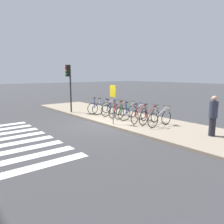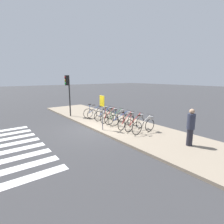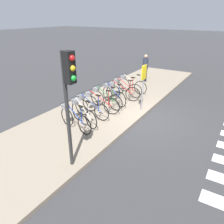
{
  "view_description": "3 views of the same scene",
  "coord_description": "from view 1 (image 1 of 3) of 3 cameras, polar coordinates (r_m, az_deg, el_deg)",
  "views": [
    {
      "loc": [
        9.12,
        -6.63,
        2.62
      ],
      "look_at": [
        0.45,
        0.33,
        0.72
      ],
      "focal_mm": 35.0,
      "sensor_mm": 36.0,
      "label": 1
    },
    {
      "loc": [
        8.69,
        -5.14,
        3.13
      ],
      "look_at": [
        0.1,
        1.36,
        0.96
      ],
      "focal_mm": 28.0,
      "sensor_mm": 36.0,
      "label": 2
    },
    {
      "loc": [
        -7.69,
        -3.27,
        3.99
      ],
      "look_at": [
        -1.28,
        0.68,
        0.63
      ],
      "focal_mm": 35.0,
      "sensor_mm": 36.0,
      "label": 3
    }
  ],
  "objects": [
    {
      "name": "parked_bicycle_3",
      "position": [
        13.02,
        1.87,
        0.67
      ],
      "size": [
        0.52,
        1.69,
        1.05
      ],
      "color": "black",
      "rests_on": "sidewalk"
    },
    {
      "name": "sidewalk",
      "position": [
        12.72,
        4.05,
        -1.93
      ],
      "size": [
        17.45,
        3.7,
        0.12
      ],
      "color": "gray",
      "rests_on": "ground_plane"
    },
    {
      "name": "parked_bicycle_6",
      "position": [
        11.68,
        7.44,
        -0.45
      ],
      "size": [
        0.58,
        1.67,
        1.05
      ],
      "color": "black",
      "rests_on": "sidewalk"
    },
    {
      "name": "parked_bicycle_7",
      "position": [
        11.39,
        10.01,
        -0.78
      ],
      "size": [
        0.46,
        1.71,
        1.05
      ],
      "color": "black",
      "rests_on": "sidewalk"
    },
    {
      "name": "traffic_light",
      "position": [
        14.79,
        -11.25,
        8.62
      ],
      "size": [
        0.24,
        0.4,
        3.14
      ],
      "color": "#2D2D2D",
      "rests_on": "sidewalk"
    },
    {
      "name": "parked_bicycle_5",
      "position": [
        12.17,
        5.78,
        -0.01
      ],
      "size": [
        0.7,
        1.62,
        1.05
      ],
      "color": "black",
      "rests_on": "sidewalk"
    },
    {
      "name": "parked_bicycle_4",
      "position": [
        12.65,
        3.92,
        0.38
      ],
      "size": [
        0.46,
        1.71,
        1.05
      ],
      "color": "black",
      "rests_on": "sidewalk"
    },
    {
      "name": "sign_post",
      "position": [
        11.05,
        0.28,
        3.76
      ],
      "size": [
        0.44,
        0.07,
        1.98
      ],
      "color": "#99999E",
      "rests_on": "sidewalk"
    },
    {
      "name": "parked_bicycle_0",
      "position": [
        14.3,
        -2.91,
        1.48
      ],
      "size": [
        0.51,
        1.69,
        1.05
      ],
      "color": "black",
      "rests_on": "sidewalk"
    },
    {
      "name": "parked_bicycle_8",
      "position": [
        10.96,
        12.69,
        -1.28
      ],
      "size": [
        0.46,
        1.71,
        1.05
      ],
      "color": "black",
      "rests_on": "sidewalk"
    },
    {
      "name": "ground_plane",
      "position": [
        11.58,
        -2.7,
        -3.38
      ],
      "size": [
        120.0,
        120.0,
        0.0
      ],
      "primitive_type": "plane",
      "color": "#38383A"
    },
    {
      "name": "parked_bicycle_2",
      "position": [
        13.49,
        0.39,
        0.99
      ],
      "size": [
        0.46,
        1.71,
        1.05
      ],
      "color": "black",
      "rests_on": "sidewalk"
    },
    {
      "name": "parked_bicycle_1",
      "position": [
        13.9,
        -1.44,
        1.24
      ],
      "size": [
        0.67,
        1.64,
        1.05
      ],
      "color": "black",
      "rests_on": "sidewalk"
    },
    {
      "name": "pedestrian",
      "position": [
        9.81,
        24.9,
        -0.74
      ],
      "size": [
        0.34,
        0.34,
        1.66
      ],
      "color": "#23232D",
      "rests_on": "sidewalk"
    }
  ]
}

